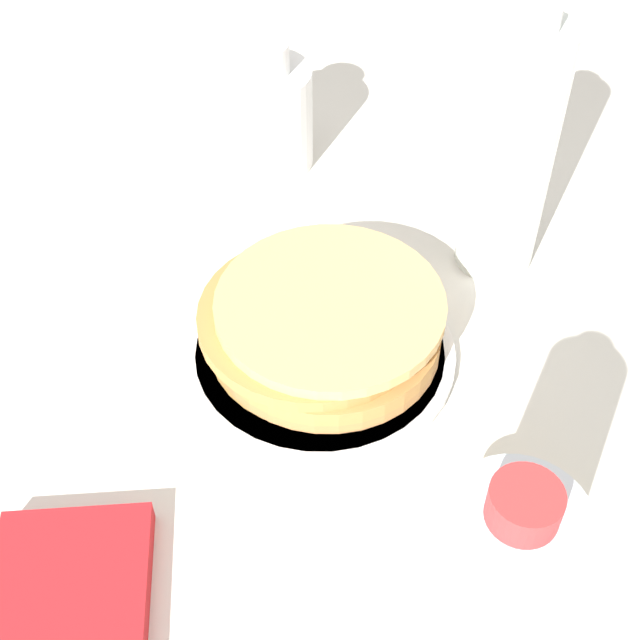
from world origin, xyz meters
name	(u,v)px	position (x,y,z in m)	size (l,w,h in m)	color
ground_plane	(314,379)	(0.00, 0.00, 0.00)	(4.00, 4.00, 0.00)	silver
plate	(320,353)	(-0.01, 0.02, 0.01)	(0.23, 0.23, 0.01)	white
pancake_stack	(322,325)	(-0.01, 0.02, 0.04)	(0.20, 0.20, 0.06)	#BE8943
juice_glass	(502,537)	(0.19, -0.08, 0.03)	(0.07, 0.07, 0.06)	yellow
cream_jug	(265,113)	(-0.19, 0.24, 0.06)	(0.10, 0.10, 0.14)	white
water_bottle_near	(487,625)	(0.21, -0.19, 0.12)	(0.07, 0.07, 0.24)	silver
water_bottle_mid	(512,153)	(0.08, 0.21, 0.12)	(0.07, 0.07, 0.25)	silver
napkin	(69,600)	(-0.05, -0.25, 0.01)	(0.16, 0.17, 0.02)	red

